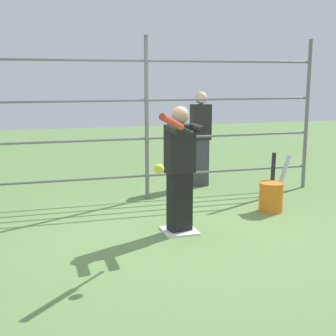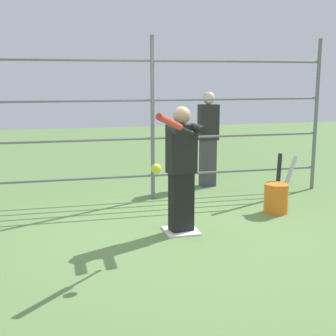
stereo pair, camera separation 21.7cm
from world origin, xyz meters
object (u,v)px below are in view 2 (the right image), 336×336
Objects in this scene: batter at (182,166)px; bat_bucket at (277,196)px; softball_in_flight at (156,169)px; bystander_behind_fence at (208,138)px; baseball_bat_swinging at (173,124)px.

batter reaches higher than bat_bucket.
bystander_behind_fence is at bearing -116.68° from softball_in_flight.
softball_in_flight is 3.55m from bystander_behind_fence.
baseball_bat_swinging is 0.43× the size of bystander_behind_fence.
softball_in_flight is at bearing 63.32° from bystander_behind_fence.
bystander_behind_fence is (-1.39, -3.01, -0.56)m from baseball_bat_swinging.
softball_in_flight is 2.58m from bat_bucket.
bat_bucket is at bearing -161.71° from batter.
batter is at bearing 18.29° from bat_bucket.
bystander_behind_fence is (-1.59, -3.17, -0.15)m from softball_in_flight.
softball_in_flight is (0.51, 0.94, 0.17)m from batter.
baseball_bat_swinging is at bearing 65.18° from bystander_behind_fence.
bat_bucket is at bearing -144.86° from baseball_bat_swinging.
bystander_behind_fence reaches higher than softball_in_flight.
softball_in_flight is (0.20, 0.17, -0.41)m from baseball_bat_swinging.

